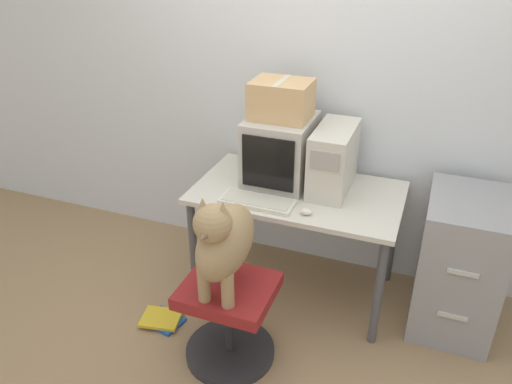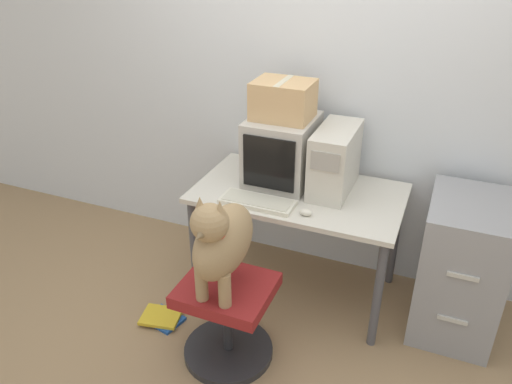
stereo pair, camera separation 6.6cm
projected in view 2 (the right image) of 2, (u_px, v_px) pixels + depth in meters
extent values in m
plane|color=#937551|center=(276.00, 322.00, 3.05)|extent=(12.00, 12.00, 0.00)
cube|color=silver|center=(324.00, 80.00, 3.08)|extent=(8.00, 0.05, 2.60)
cube|color=beige|center=(299.00, 193.00, 3.01)|extent=(1.24, 0.72, 0.03)
cylinder|color=#4C4C51|center=(194.00, 250.00, 3.12)|extent=(0.05, 0.05, 0.70)
cylinder|color=#4C4C51|center=(378.00, 295.00, 2.73)|extent=(0.05, 0.05, 0.70)
cylinder|color=#4C4C51|center=(236.00, 205.00, 3.63)|extent=(0.05, 0.05, 0.70)
cylinder|color=#4C4C51|center=(395.00, 238.00, 3.24)|extent=(0.05, 0.05, 0.70)
cube|color=#B7B2A8|center=(282.00, 150.00, 3.04)|extent=(0.38, 0.44, 0.41)
cube|color=black|center=(269.00, 164.00, 2.86)|extent=(0.31, 0.01, 0.32)
cube|color=beige|center=(335.00, 160.00, 2.93)|extent=(0.22, 0.47, 0.39)
cube|color=#9E998E|center=(325.00, 162.00, 2.70)|extent=(0.16, 0.01, 0.11)
cube|color=beige|center=(257.00, 202.00, 2.86)|extent=(0.43, 0.17, 0.02)
cube|color=beige|center=(257.00, 200.00, 2.85)|extent=(0.39, 0.14, 0.00)
ellipsoid|color=beige|center=(306.00, 212.00, 2.74)|extent=(0.07, 0.05, 0.04)
cylinder|color=#262628|center=(229.00, 350.00, 2.82)|extent=(0.50, 0.50, 0.04)
cylinder|color=#262628|center=(228.00, 322.00, 2.72)|extent=(0.05, 0.05, 0.38)
cube|color=maroon|center=(226.00, 290.00, 2.62)|extent=(0.48, 0.42, 0.07)
ellipsoid|color=#9E7F56|center=(224.00, 241.00, 2.47)|extent=(0.23, 0.50, 0.34)
cylinder|color=#9E7F56|center=(202.00, 283.00, 2.46)|extent=(0.06, 0.06, 0.19)
cylinder|color=#9E7F56|center=(225.00, 290.00, 2.42)|extent=(0.06, 0.06, 0.19)
sphere|color=#9E7F56|center=(210.00, 223.00, 2.27)|extent=(0.18, 0.18, 0.18)
cone|color=brown|center=(201.00, 234.00, 2.21)|extent=(0.08, 0.09, 0.08)
cone|color=#9E7F56|center=(200.00, 205.00, 2.26)|extent=(0.06, 0.06, 0.08)
cone|color=#9E7F56|center=(220.00, 209.00, 2.22)|extent=(0.06, 0.06, 0.08)
torus|color=red|center=(213.00, 233.00, 2.32)|extent=(0.13, 0.13, 0.02)
cube|color=gray|center=(460.00, 267.00, 2.86)|extent=(0.45, 0.59, 0.83)
cube|color=beige|center=(463.00, 277.00, 2.54)|extent=(0.16, 0.01, 0.02)
cube|color=beige|center=(452.00, 320.00, 2.68)|extent=(0.16, 0.01, 0.02)
cube|color=tan|center=(283.00, 100.00, 2.90)|extent=(0.34, 0.27, 0.22)
cube|color=beige|center=(284.00, 81.00, 2.84)|extent=(0.04, 0.27, 0.00)
cube|color=#1E4C9E|center=(164.00, 319.00, 3.06)|extent=(0.25, 0.21, 0.02)
cube|color=gold|center=(161.00, 316.00, 3.05)|extent=(0.26, 0.22, 0.02)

